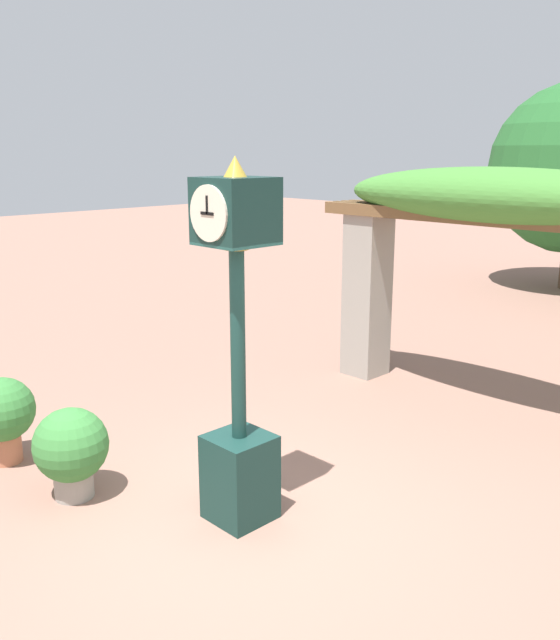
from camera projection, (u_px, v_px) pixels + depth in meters
ground_plane at (252, 523)px, 6.03m from camera, size 60.00×60.00×0.00m
pedestal_clock at (238, 362)px, 5.77m from camera, size 0.54×0.59×3.18m
pergola at (496, 230)px, 8.18m from camera, size 4.99×1.12×3.03m
potted_plant_near_left at (3, 413)px, 7.08m from camera, size 0.68×0.68×0.93m
potted_plant_near_right at (71, 448)px, 6.37m from camera, size 0.71×0.71×0.89m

